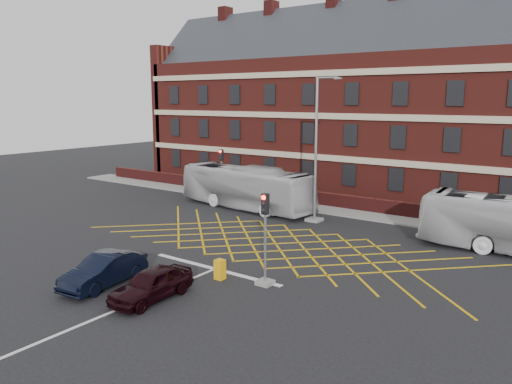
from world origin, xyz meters
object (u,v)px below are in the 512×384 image
Objects in this scene: traffic_light_near at (265,248)px; utility_cabinet at (220,269)px; bus_left at (246,187)px; traffic_light_far at (222,179)px; street_lamp at (316,172)px; car_maroon at (151,284)px; car_navy at (104,270)px; direction_signs at (222,180)px.

traffic_light_near is 4.48× the size of utility_cabinet.
bus_left is 2.79× the size of traffic_light_near.
street_lamp is at bearing -10.80° from traffic_light_far.
utility_cabinet is at bearing -140.54° from bus_left.
car_maroon is 4.19× the size of utility_cabinet.
traffic_light_near is (5.94, 4.37, 1.05)m from car_navy.
traffic_light_near is 19.83m from traffic_light_far.
bus_left is 18.34m from car_maroon.
direction_signs is at bearing 120.70° from car_maroon.
bus_left is 17.46m from car_navy.
car_maroon is at bearing -57.70° from direction_signs.
street_lamp is (6.45, -0.47, 1.80)m from bus_left.
street_lamp is (-4.08, 11.97, 1.70)m from traffic_light_near.
traffic_light_near is at bearing 17.20° from utility_cabinet.
traffic_light_far reaches higher than direction_signs.
bus_left is at bearing 175.83° from street_lamp.
traffic_light_far is at bearing 74.97° from bus_left.
direction_signs is at bearing 128.34° from traffic_light_far.
traffic_light_near reaches higher than bus_left.
traffic_light_near is 0.43× the size of street_lamp.
bus_left is 1.21× the size of street_lamp.
traffic_light_far is (-3.62, 1.45, 0.10)m from bus_left.
traffic_light_near reaches higher than utility_cabinet.
direction_signs is at bearing 65.04° from bus_left.
car_maroon is at bearing -58.27° from traffic_light_far.
traffic_light_far is at bearing 135.52° from traffic_light_near.
direction_signs is (-12.43, 19.67, 0.70)m from car_maroon.
car_navy is at bearing -178.73° from car_maroon.
bus_left reaches higher than car_navy.
bus_left reaches higher than direction_signs.
traffic_light_far is (-11.20, 18.12, 1.08)m from car_maroon.
car_navy is 1.02× the size of traffic_light_far.
direction_signs is (-1.23, 1.55, -0.39)m from traffic_light_far.
bus_left is 12.48× the size of utility_cabinet.
car_navy is at bearing -65.80° from traffic_light_far.
car_navy is 1.02× the size of traffic_light_near.
traffic_light_near is (2.94, 4.22, 1.08)m from car_maroon.
car_maroon is at bearing -85.99° from street_lamp.
street_lamp reaches higher than traffic_light_near.
car_maroon is at bearing -148.69° from bus_left.
direction_signs reaches higher than car_navy.
utility_cabinet is at bearing -50.48° from traffic_light_far.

